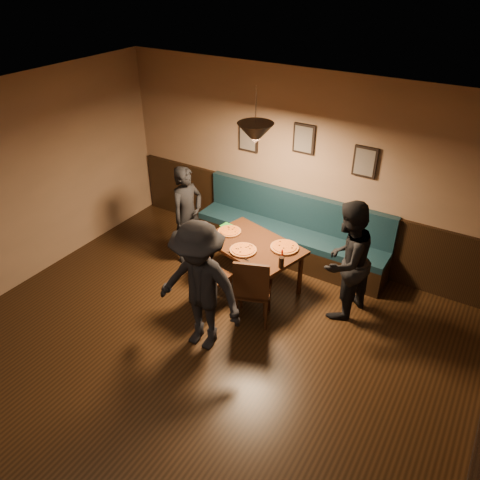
{
  "coord_description": "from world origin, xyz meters",
  "views": [
    {
      "loc": [
        2.52,
        -2.36,
        4.1
      ],
      "look_at": [
        -0.12,
        1.95,
        0.95
      ],
      "focal_mm": 35.05,
      "sensor_mm": 36.0,
      "label": 1
    }
  ],
  "objects": [
    {
      "name": "floor",
      "position": [
        0.0,
        0.0,
        0.0
      ],
      "size": [
        7.0,
        7.0,
        0.0
      ],
      "primitive_type": "plane",
      "color": "black",
      "rests_on": "ground"
    },
    {
      "name": "ceiling",
      "position": [
        0.0,
        0.0,
        2.8
      ],
      "size": [
        7.0,
        7.0,
        0.0
      ],
      "primitive_type": "plane",
      "rotation": [
        3.14,
        0.0,
        0.0
      ],
      "color": "silver",
      "rests_on": "ground"
    },
    {
      "name": "wall_back",
      "position": [
        0.0,
        3.5,
        1.4
      ],
      "size": [
        6.0,
        0.0,
        6.0
      ],
      "primitive_type": "plane",
      "rotation": [
        1.57,
        0.0,
        0.0
      ],
      "color": "#8C704F",
      "rests_on": "ground"
    },
    {
      "name": "wainscot",
      "position": [
        0.0,
        3.47,
        0.5
      ],
      "size": [
        5.88,
        0.06,
        1.0
      ],
      "primitive_type": "cube",
      "color": "black",
      "rests_on": "ground"
    },
    {
      "name": "booth_bench",
      "position": [
        0.0,
        3.2,
        0.5
      ],
      "size": [
        3.0,
        0.6,
        1.0
      ],
      "primitive_type": null,
      "color": "#0F232D",
      "rests_on": "ground"
    },
    {
      "name": "picture_left",
      "position": [
        -0.9,
        3.47,
        1.7
      ],
      "size": [
        0.32,
        0.04,
        0.42
      ],
      "primitive_type": "cube",
      "color": "black",
      "rests_on": "wall_back"
    },
    {
      "name": "picture_center",
      "position": [
        0.0,
        3.47,
        1.85
      ],
      "size": [
        0.32,
        0.04,
        0.42
      ],
      "primitive_type": "cube",
      "color": "black",
      "rests_on": "wall_back"
    },
    {
      "name": "picture_right",
      "position": [
        0.9,
        3.47,
        1.7
      ],
      "size": [
        0.32,
        0.04,
        0.42
      ],
      "primitive_type": "cube",
      "color": "black",
      "rests_on": "wall_back"
    },
    {
      "name": "pendant_lamp",
      "position": [
        -0.12,
        2.3,
        2.25
      ],
      "size": [
        0.44,
        0.44,
        0.25
      ],
      "primitive_type": "cone",
      "rotation": [
        3.14,
        0.0,
        0.0
      ],
      "color": "black",
      "rests_on": "ceiling"
    },
    {
      "name": "dining_table",
      "position": [
        -0.12,
        2.3,
        0.35
      ],
      "size": [
        1.48,
        1.15,
        0.7
      ],
      "primitive_type": "cube",
      "rotation": [
        0.0,
        0.0,
        -0.26
      ],
      "color": "black",
      "rests_on": "floor"
    },
    {
      "name": "chair_near_left",
      "position": [
        -0.39,
        1.67,
        0.47
      ],
      "size": [
        0.48,
        0.48,
        0.95
      ],
      "primitive_type": null,
      "rotation": [
        0.0,
        0.0,
        -0.14
      ],
      "color": "black",
      "rests_on": "floor"
    },
    {
      "name": "chair_near_right",
      "position": [
        0.23,
        1.7,
        0.49
      ],
      "size": [
        0.57,
        0.57,
        0.99
      ],
      "primitive_type": null,
      "rotation": [
        0.0,
        0.0,
        0.37
      ],
      "color": "#321C0D",
      "rests_on": "floor"
    },
    {
      "name": "diner_left",
      "position": [
        -1.3,
        2.4,
        0.76
      ],
      "size": [
        0.45,
        0.61,
        1.52
      ],
      "primitive_type": "imported",
      "rotation": [
        0.0,
        0.0,
        1.41
      ],
      "color": "black",
      "rests_on": "floor"
    },
    {
      "name": "diner_right",
      "position": [
        1.14,
        2.41,
        0.81
      ],
      "size": [
        0.79,
        0.91,
        1.62
      ],
      "primitive_type": "imported",
      "rotation": [
        0.0,
        0.0,
        -1.82
      ],
      "color": "black",
      "rests_on": "floor"
    },
    {
      "name": "diner_front",
      "position": [
        -0.07,
        1.0,
        0.84
      ],
      "size": [
        1.1,
        0.66,
        1.68
      ],
      "primitive_type": "imported",
      "rotation": [
        0.0,
        0.0,
        0.03
      ],
      "color": "black",
      "rests_on": "floor"
    },
    {
      "name": "pizza_a",
      "position": [
        -0.56,
        2.4,
        0.72
      ],
      "size": [
        0.37,
        0.37,
        0.04
      ],
      "primitive_type": "cylinder",
      "rotation": [
        0.0,
        0.0,
        0.16
      ],
      "color": "orange",
      "rests_on": "dining_table"
    },
    {
      "name": "pizza_b",
      "position": [
        -0.15,
        2.08,
        0.72
      ],
      "size": [
        0.41,
        0.41,
        0.04
      ],
      "primitive_type": "cylinder",
      "rotation": [
        0.0,
        0.0,
        -0.15
      ],
      "color": "orange",
      "rests_on": "dining_table"
    },
    {
      "name": "pizza_c",
      "position": [
        0.29,
        2.42,
        0.72
      ],
      "size": [
        0.41,
        0.41,
        0.04
      ],
      "primitive_type": "cylinder",
      "rotation": [
        0.0,
        0.0,
        -0.08
      ],
      "color": "orange",
      "rests_on": "dining_table"
    },
    {
      "name": "soda_glass",
      "position": [
        0.45,
        2.02,
        0.77
      ],
      "size": [
        0.08,
        0.08,
        0.15
      ],
      "primitive_type": "cylinder",
      "rotation": [
        0.0,
        0.0,
        -0.25
      ],
      "color": "black",
      "rests_on": "dining_table"
    },
    {
      "name": "tabasco_bottle",
      "position": [
        0.34,
        2.24,
        0.75
      ],
      "size": [
        0.03,
        0.03,
        0.11
      ],
      "primitive_type": "cylinder",
      "rotation": [
        0.0,
        0.0,
        -0.24
      ],
      "color": "#A31305",
      "rests_on": "dining_table"
    },
    {
      "name": "napkin_a",
      "position": [
        -0.7,
        2.53,
        0.7
      ],
      "size": [
        0.17,
        0.17,
        0.01
      ],
      "primitive_type": "cube",
      "rotation": [
        0.0,
        0.0,
        -0.17
      ],
      "color": "#217D22",
      "rests_on": "dining_table"
    },
    {
      "name": "napkin_b",
      "position": [
        -0.69,
        2.03,
        0.7
      ],
      "size": [
        0.19,
        0.19,
        0.01
      ],
      "primitive_type": "cube",
      "rotation": [
        0.0,
        0.0,
        0.14
      ],
      "color": "#1E7336",
      "rests_on": "dining_table"
    },
    {
      "name": "cutlery_set",
      "position": [
        -0.14,
        1.94,
        0.7
      ],
      "size": [
        0.2,
        0.05,
        0.0
      ],
      "primitive_type": "cube",
      "rotation": [
        0.0,
        0.0,
        1.42
      ],
      "color": "silver",
      "rests_on": "dining_table"
    }
  ]
}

